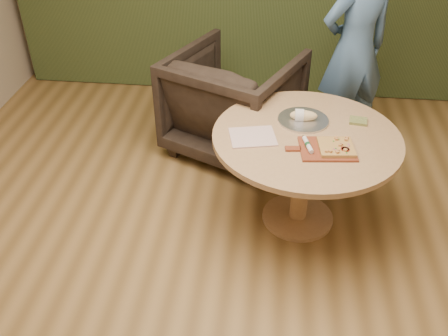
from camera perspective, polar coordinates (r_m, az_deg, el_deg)
The scene contains 11 objects.
room_shell at distance 2.42m, azimuth -1.85°, elevation 7.86°, with size 5.04×6.04×2.84m.
pedestal_table at distance 3.49m, azimuth 9.23°, elevation 1.81°, with size 1.28×1.28×0.75m.
pizza_paddle at distance 3.27m, azimuth 11.52°, elevation 2.15°, with size 0.46×0.31×0.01m.
flatbread_pizza at distance 3.27m, azimuth 12.74°, elevation 2.35°, with size 0.24×0.24×0.04m.
cutlery_roll at distance 3.25m, azimuth 9.56°, elevation 2.64°, with size 0.07×0.20×0.03m.
newspaper at distance 3.34m, azimuth 3.30°, elevation 3.58°, with size 0.30×0.25×0.01m, color white.
serving_tray at distance 3.56m, azimuth 9.04°, elevation 5.45°, with size 0.36×0.36×0.02m.
bread_roll at distance 3.54m, azimuth 8.95°, elevation 5.96°, with size 0.19×0.09×0.09m.
green_packet at distance 3.63m, azimuth 15.09°, elevation 5.22°, with size 0.12×0.10×0.02m, color #565F2B.
armchair at distance 4.35m, azimuth 1.15°, elevation 8.02°, with size 0.98×0.92×1.01m, color black.
person_standing at distance 4.42m, azimuth 14.68°, elevation 12.97°, with size 0.66×0.43×1.79m, color #44678E.
Camera 1 is at (0.31, -2.11, 2.54)m, focal length 40.00 mm.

